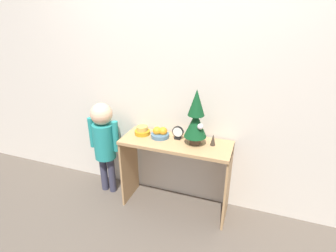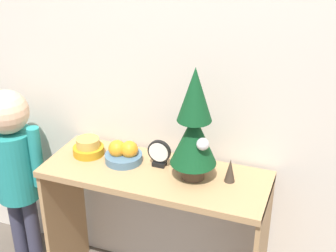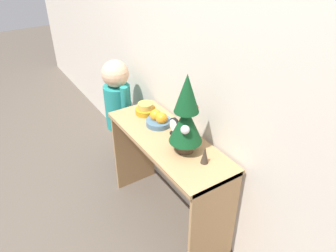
{
  "view_description": "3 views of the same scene",
  "coord_description": "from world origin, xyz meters",
  "px_view_note": "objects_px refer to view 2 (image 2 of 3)",
  "views": [
    {
      "loc": [
        0.65,
        -1.85,
        1.83
      ],
      "look_at": [
        -0.08,
        0.19,
        0.88
      ],
      "focal_mm": 28.0,
      "sensor_mm": 36.0,
      "label": 1
    },
    {
      "loc": [
        0.68,
        -1.46,
        1.83
      ],
      "look_at": [
        0.05,
        0.22,
        0.96
      ],
      "focal_mm": 50.0,
      "sensor_mm": 36.0,
      "label": 2
    },
    {
      "loc": [
        1.47,
        -0.76,
        1.93
      ],
      "look_at": [
        0.06,
        0.16,
        0.87
      ],
      "focal_mm": 35.0,
      "sensor_mm": 36.0,
      "label": 3
    }
  ],
  "objects_px": {
    "desk_clock": "(158,153)",
    "child_figure": "(14,159)",
    "fruit_bowl": "(123,153)",
    "figurine": "(230,170)",
    "singing_bowl": "(88,148)",
    "mini_tree": "(194,126)"
  },
  "relations": [
    {
      "from": "fruit_bowl",
      "to": "mini_tree",
      "type": "bearing_deg",
      "value": -3.42
    },
    {
      "from": "desk_clock",
      "to": "child_figure",
      "type": "bearing_deg",
      "value": -176.42
    },
    {
      "from": "desk_clock",
      "to": "figurine",
      "type": "bearing_deg",
      "value": -2.56
    },
    {
      "from": "fruit_bowl",
      "to": "figurine",
      "type": "relative_size",
      "value": 1.61
    },
    {
      "from": "child_figure",
      "to": "fruit_bowl",
      "type": "bearing_deg",
      "value": 2.75
    },
    {
      "from": "mini_tree",
      "to": "singing_bowl",
      "type": "xyz_separation_m",
      "value": [
        -0.53,
        0.02,
        -0.21
      ]
    },
    {
      "from": "child_figure",
      "to": "mini_tree",
      "type": "bearing_deg",
      "value": 0.52
    },
    {
      "from": "singing_bowl",
      "to": "child_figure",
      "type": "height_order",
      "value": "child_figure"
    },
    {
      "from": "mini_tree",
      "to": "desk_clock",
      "type": "relative_size",
      "value": 3.95
    },
    {
      "from": "fruit_bowl",
      "to": "child_figure",
      "type": "bearing_deg",
      "value": -177.25
    },
    {
      "from": "singing_bowl",
      "to": "child_figure",
      "type": "xyz_separation_m",
      "value": [
        -0.42,
        -0.03,
        -0.13
      ]
    },
    {
      "from": "child_figure",
      "to": "singing_bowl",
      "type": "bearing_deg",
      "value": 4.2
    },
    {
      "from": "fruit_bowl",
      "to": "singing_bowl",
      "type": "height_order",
      "value": "fruit_bowl"
    },
    {
      "from": "mini_tree",
      "to": "fruit_bowl",
      "type": "bearing_deg",
      "value": 176.58
    },
    {
      "from": "mini_tree",
      "to": "fruit_bowl",
      "type": "relative_size",
      "value": 2.91
    },
    {
      "from": "singing_bowl",
      "to": "fruit_bowl",
      "type": "bearing_deg",
      "value": -0.57
    },
    {
      "from": "desk_clock",
      "to": "child_figure",
      "type": "xyz_separation_m",
      "value": [
        -0.77,
        -0.05,
        -0.16
      ]
    },
    {
      "from": "fruit_bowl",
      "to": "singing_bowl",
      "type": "bearing_deg",
      "value": 179.43
    },
    {
      "from": "fruit_bowl",
      "to": "child_figure",
      "type": "distance_m",
      "value": 0.62
    },
    {
      "from": "fruit_bowl",
      "to": "figurine",
      "type": "bearing_deg",
      "value": 0.48
    },
    {
      "from": "mini_tree",
      "to": "singing_bowl",
      "type": "distance_m",
      "value": 0.57
    },
    {
      "from": "singing_bowl",
      "to": "child_figure",
      "type": "bearing_deg",
      "value": -175.8
    }
  ]
}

